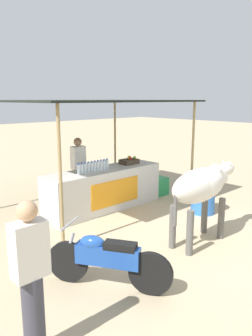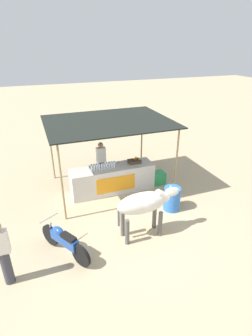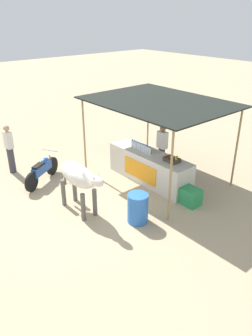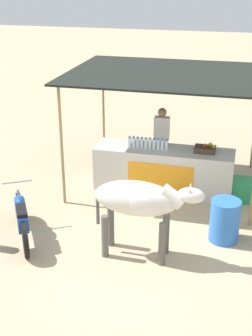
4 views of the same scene
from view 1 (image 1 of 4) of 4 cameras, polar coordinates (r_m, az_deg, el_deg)
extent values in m
plane|color=tan|center=(6.50, 9.01, -11.50)|extent=(60.00, 60.00, 0.00)
cube|color=beige|center=(7.79, -3.80, -3.65)|extent=(3.00, 0.80, 0.96)
cube|color=orange|center=(7.49, -1.79, -4.27)|extent=(1.40, 0.02, 0.58)
cube|color=black|center=(7.73, -5.47, 11.56)|extent=(4.20, 3.20, 0.04)
cylinder|color=#997F51|center=(5.62, -11.33, -1.73)|extent=(0.06, 0.06, 2.52)
cylinder|color=#997F51|center=(8.23, 11.52, 2.56)|extent=(0.06, 0.06, 2.52)
cylinder|color=#997F51|center=(10.14, -1.92, 4.52)|extent=(0.06, 0.06, 2.52)
cylinder|color=silver|center=(7.16, -8.27, -0.26)|extent=(0.07, 0.07, 0.22)
cylinder|color=blue|center=(7.14, -8.29, 0.72)|extent=(0.04, 0.04, 0.03)
cylinder|color=silver|center=(7.21, -7.68, -0.16)|extent=(0.07, 0.07, 0.22)
cylinder|color=blue|center=(7.19, -7.71, 0.81)|extent=(0.04, 0.04, 0.03)
cylinder|color=silver|center=(7.26, -7.11, -0.06)|extent=(0.07, 0.07, 0.22)
cylinder|color=blue|center=(7.24, -7.13, 0.91)|extent=(0.04, 0.04, 0.03)
cylinder|color=silver|center=(7.32, -6.54, 0.04)|extent=(0.07, 0.07, 0.22)
cylinder|color=blue|center=(7.29, -6.56, 1.00)|extent=(0.04, 0.04, 0.03)
cylinder|color=silver|center=(7.37, -5.98, 0.14)|extent=(0.07, 0.07, 0.22)
cylinder|color=blue|center=(7.35, -6.00, 1.10)|extent=(0.04, 0.04, 0.03)
cylinder|color=silver|center=(7.42, -5.43, 0.24)|extent=(0.07, 0.07, 0.22)
cylinder|color=blue|center=(7.40, -5.45, 1.19)|extent=(0.04, 0.04, 0.03)
cylinder|color=silver|center=(7.48, -4.89, 0.33)|extent=(0.07, 0.07, 0.22)
cylinder|color=blue|center=(7.45, -4.91, 1.28)|extent=(0.04, 0.04, 0.03)
cylinder|color=silver|center=(7.53, -4.35, 0.43)|extent=(0.07, 0.07, 0.22)
cylinder|color=blue|center=(7.51, -4.37, 1.36)|extent=(0.04, 0.04, 0.03)
cylinder|color=silver|center=(7.59, -3.83, 0.52)|extent=(0.07, 0.07, 0.22)
cylinder|color=blue|center=(7.57, -3.84, 1.45)|extent=(0.04, 0.04, 0.03)
cylinder|color=silver|center=(7.65, -3.31, 0.61)|extent=(0.07, 0.07, 0.22)
cylinder|color=blue|center=(7.62, -3.32, 1.54)|extent=(0.04, 0.04, 0.03)
cube|color=#3F3326|center=(8.26, 0.55, 1.13)|extent=(0.44, 0.32, 0.12)
sphere|color=#B21E19|center=(8.21, 0.76, 1.68)|extent=(0.08, 0.08, 0.08)
sphere|color=#8CB22D|center=(8.35, 1.51, 1.85)|extent=(0.08, 0.08, 0.08)
sphere|color=orange|center=(8.23, 0.56, 1.71)|extent=(0.08, 0.08, 0.08)
sphere|color=#8CB22D|center=(8.39, 0.53, 1.90)|extent=(0.08, 0.08, 0.08)
sphere|color=orange|center=(8.35, 0.67, 1.85)|extent=(0.08, 0.08, 0.08)
sphere|color=#8CB22D|center=(8.26, 0.48, 1.74)|extent=(0.08, 0.08, 0.08)
cylinder|color=#383842|center=(8.26, -8.18, -3.12)|extent=(0.22, 0.22, 0.88)
cube|color=silver|center=(8.10, -8.33, 1.80)|extent=(0.34, 0.20, 0.56)
sphere|color=#8C6647|center=(8.04, -8.41, 4.54)|extent=(0.20, 0.20, 0.20)
cube|color=#268C4C|center=(8.95, 5.24, -3.19)|extent=(0.60, 0.44, 0.48)
cylinder|color=blue|center=(7.69, 13.27, -4.81)|extent=(0.53, 0.53, 0.79)
ellipsoid|color=silver|center=(5.90, 12.68, -2.97)|extent=(1.40, 0.52, 0.60)
cylinder|color=#575551|center=(6.59, 13.50, -7.71)|extent=(0.12, 0.12, 0.78)
cylinder|color=#575551|center=(6.41, 16.25, -8.42)|extent=(0.12, 0.12, 0.78)
cylinder|color=#575551|center=(5.84, 8.12, -10.10)|extent=(0.12, 0.12, 0.78)
cylinder|color=#575551|center=(5.64, 11.06, -11.02)|extent=(0.12, 0.12, 0.78)
cylinder|color=silver|center=(6.36, 15.74, -1.07)|extent=(0.45, 0.24, 0.41)
ellipsoid|color=silver|center=(6.61, 17.11, -0.15)|extent=(0.44, 0.22, 0.26)
cone|color=beige|center=(6.60, 16.57, 1.10)|extent=(0.05, 0.05, 0.10)
cone|color=beige|center=(6.53, 17.63, 0.93)|extent=(0.05, 0.05, 0.10)
cylinder|color=#575551|center=(5.46, 8.59, -6.99)|extent=(0.06, 0.06, 0.60)
ellipsoid|color=silver|center=(5.87, 15.02, -3.18)|extent=(0.44, 0.10, 0.32)
cylinder|color=black|center=(4.91, -10.07, -15.75)|extent=(0.38, 0.56, 0.60)
cylinder|color=black|center=(4.57, 4.32, -17.86)|extent=(0.38, 0.56, 0.60)
cube|color=#1E4799|center=(4.62, -3.20, -14.94)|extent=(0.62, 0.87, 0.28)
ellipsoid|color=#1E4799|center=(4.62, -5.87, -12.78)|extent=(0.36, 0.41, 0.20)
cube|color=black|center=(4.50, -1.00, -13.42)|extent=(0.38, 0.47, 0.10)
cylinder|color=#99999E|center=(4.65, -9.77, -9.51)|extent=(0.49, 0.31, 0.03)
cylinder|color=#99999E|center=(4.82, -9.94, -13.68)|extent=(0.15, 0.20, 0.49)
cylinder|color=#383842|center=(3.70, -15.77, -23.62)|extent=(0.22, 0.22, 0.88)
cube|color=silver|center=(3.34, -16.48, -13.49)|extent=(0.34, 0.20, 0.56)
sphere|color=tan|center=(3.20, -16.89, -7.15)|extent=(0.20, 0.20, 0.20)
camera|label=2|loc=(3.99, 99.06, 36.07)|focal=28.00mm
camera|label=3|loc=(11.65, 53.30, 19.00)|focal=35.00mm
camera|label=4|loc=(7.48, 79.34, 18.24)|focal=50.00mm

